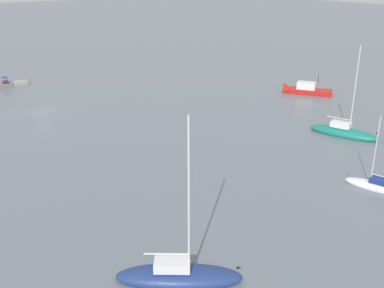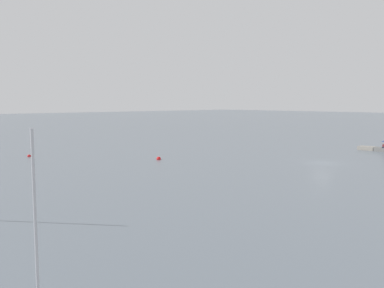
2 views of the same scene
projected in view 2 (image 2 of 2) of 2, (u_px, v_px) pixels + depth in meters
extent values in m
plane|color=slate|center=(322.00, 163.00, 54.19)|extent=(500.00, 500.00, 0.00)
cube|color=slate|center=(384.00, 150.00, 66.65)|extent=(2.65, 1.75, 0.62)
cube|color=gray|center=(367.00, 148.00, 68.67)|extent=(2.65, 1.75, 0.62)
cube|color=#1E2333|center=(383.00, 147.00, 66.41)|extent=(0.43, 0.48, 0.16)
cube|color=maroon|center=(384.00, 146.00, 66.61)|extent=(0.43, 0.29, 0.52)
sphere|color=tan|center=(384.00, 144.00, 66.58)|extent=(0.22, 0.22, 0.22)
cylinder|color=silver|center=(36.00, 236.00, 12.59)|extent=(0.10, 0.10, 6.53)
sphere|color=red|center=(29.00, 156.00, 60.45)|extent=(0.49, 0.49, 0.49)
sphere|color=red|center=(159.00, 159.00, 57.40)|extent=(0.61, 0.61, 0.61)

